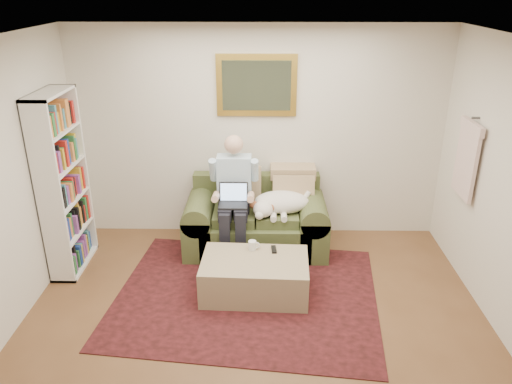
{
  "coord_description": "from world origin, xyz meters",
  "views": [
    {
      "loc": [
        0.07,
        -3.35,
        3.02
      ],
      "look_at": [
        -0.01,
        1.53,
        0.95
      ],
      "focal_mm": 35.0,
      "sensor_mm": 36.0,
      "label": 1
    }
  ],
  "objects_px": {
    "ottoman": "(255,276)",
    "coffee_mug": "(252,245)",
    "bookshelf": "(63,184)",
    "sofa": "(256,226)",
    "seated_man": "(234,199)",
    "laptop": "(233,199)",
    "sleeping_dog": "(282,202)"
  },
  "relations": [
    {
      "from": "sleeping_dog",
      "to": "bookshelf",
      "type": "height_order",
      "value": "bookshelf"
    },
    {
      "from": "coffee_mug",
      "to": "sofa",
      "type": "bearing_deg",
      "value": 88.05
    },
    {
      "from": "bookshelf",
      "to": "coffee_mug",
      "type": "bearing_deg",
      "value": -8.99
    },
    {
      "from": "seated_man",
      "to": "bookshelf",
      "type": "xyz_separation_m",
      "value": [
        -1.83,
        -0.28,
        0.29
      ]
    },
    {
      "from": "sleeping_dog",
      "to": "bookshelf",
      "type": "distance_m",
      "value": 2.44
    },
    {
      "from": "coffee_mug",
      "to": "bookshelf",
      "type": "distance_m",
      "value": 2.15
    },
    {
      "from": "bookshelf",
      "to": "sleeping_dog",
      "type": "bearing_deg",
      "value": 8.45
    },
    {
      "from": "sofa",
      "to": "coffee_mug",
      "type": "distance_m",
      "value": 0.78
    },
    {
      "from": "sleeping_dog",
      "to": "coffee_mug",
      "type": "height_order",
      "value": "sleeping_dog"
    },
    {
      "from": "ottoman",
      "to": "sofa",
      "type": "bearing_deg",
      "value": 90.28
    },
    {
      "from": "laptop",
      "to": "sleeping_dog",
      "type": "relative_size",
      "value": 0.47
    },
    {
      "from": "laptop",
      "to": "ottoman",
      "type": "bearing_deg",
      "value": -71.25
    },
    {
      "from": "sofa",
      "to": "bookshelf",
      "type": "distance_m",
      "value": 2.24
    },
    {
      "from": "coffee_mug",
      "to": "bookshelf",
      "type": "height_order",
      "value": "bookshelf"
    },
    {
      "from": "sofa",
      "to": "ottoman",
      "type": "height_order",
      "value": "sofa"
    },
    {
      "from": "sleeping_dog",
      "to": "coffee_mug",
      "type": "xyz_separation_m",
      "value": [
        -0.33,
        -0.68,
        -0.2
      ]
    },
    {
      "from": "seated_man",
      "to": "coffee_mug",
      "type": "height_order",
      "value": "seated_man"
    },
    {
      "from": "sleeping_dog",
      "to": "bookshelf",
      "type": "bearing_deg",
      "value": -171.55
    },
    {
      "from": "ottoman",
      "to": "coffee_mug",
      "type": "height_order",
      "value": "coffee_mug"
    },
    {
      "from": "ottoman",
      "to": "seated_man",
      "type": "bearing_deg",
      "value": 107.36
    },
    {
      "from": "sleeping_dog",
      "to": "seated_man",
      "type": "bearing_deg",
      "value": -172.87
    },
    {
      "from": "sofa",
      "to": "coffee_mug",
      "type": "height_order",
      "value": "sofa"
    },
    {
      "from": "ottoman",
      "to": "coffee_mug",
      "type": "bearing_deg",
      "value": 98.18
    },
    {
      "from": "sleeping_dog",
      "to": "sofa",
      "type": "bearing_deg",
      "value": 164.26
    },
    {
      "from": "ottoman",
      "to": "bookshelf",
      "type": "bearing_deg",
      "value": 165.49
    },
    {
      "from": "bookshelf",
      "to": "seated_man",
      "type": "bearing_deg",
      "value": 8.85
    },
    {
      "from": "sofa",
      "to": "sleeping_dog",
      "type": "relative_size",
      "value": 2.43
    },
    {
      "from": "seated_man",
      "to": "ottoman",
      "type": "height_order",
      "value": "seated_man"
    },
    {
      "from": "sleeping_dog",
      "to": "ottoman",
      "type": "bearing_deg",
      "value": -108.42
    },
    {
      "from": "coffee_mug",
      "to": "bookshelf",
      "type": "bearing_deg",
      "value": 171.01
    },
    {
      "from": "sleeping_dog",
      "to": "ottoman",
      "type": "xyz_separation_m",
      "value": [
        -0.3,
        -0.89,
        -0.45
      ]
    },
    {
      "from": "seated_man",
      "to": "laptop",
      "type": "bearing_deg",
      "value": -90.0
    }
  ]
}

